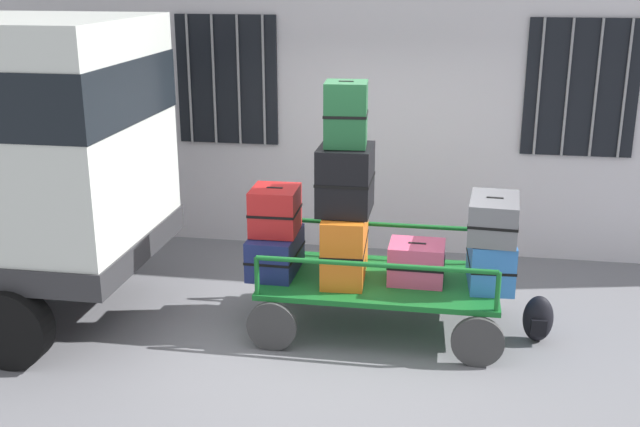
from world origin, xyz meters
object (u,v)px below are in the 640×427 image
object	(u,v)px
backpack	(538,319)
luggage_cart	(380,288)
suitcase_midleft_top	(346,114)
suitcase_center_bottom	(416,262)
suitcase_left_bottom	(275,252)
suitcase_midleft_middle	(345,179)
suitcase_midright_middle	(494,218)
suitcase_midright_bottom	(491,261)
suitcase_left_middle	(275,210)
suitcase_midleft_bottom	(345,244)

from	to	relation	value
backpack	luggage_cart	bearing A→B (deg)	178.32
suitcase_midleft_top	suitcase_center_bottom	distance (m)	1.50
suitcase_left_bottom	suitcase_midleft_middle	distance (m)	1.00
suitcase_midleft_top	backpack	bearing A→B (deg)	-0.61
suitcase_center_bottom	suitcase_midleft_middle	bearing A→B (deg)	-179.46
suitcase_center_bottom	suitcase_midright_middle	bearing A→B (deg)	2.02
suitcase_center_bottom	suitcase_midright_bottom	xyz separation A→B (m)	(0.66, 0.04, 0.04)
luggage_cart	suitcase_midleft_top	world-z (taller)	suitcase_midleft_top
suitcase_left_bottom	suitcase_center_bottom	xyz separation A→B (m)	(1.33, -0.02, -0.01)
suitcase_midleft_middle	suitcase_midright_bottom	world-z (taller)	suitcase_midleft_middle
suitcase_left_bottom	suitcase_left_middle	world-z (taller)	suitcase_left_middle
suitcase_left_middle	luggage_cart	bearing A→B (deg)	-1.56
suitcase_left_middle	suitcase_midright_bottom	distance (m)	2.02
luggage_cart	suitcase_center_bottom	size ratio (longest dim) A/B	4.34
suitcase_midleft_top	suitcase_midleft_bottom	bearing A→B (deg)	90.00
backpack	suitcase_center_bottom	bearing A→B (deg)	178.23
luggage_cart	suitcase_center_bottom	world-z (taller)	suitcase_center_bottom
suitcase_midright_middle	suitcase_left_bottom	bearing A→B (deg)	-179.81
suitcase_midleft_middle	suitcase_midright_middle	xyz separation A→B (m)	(1.33, 0.03, -0.30)
suitcase_left_bottom	backpack	bearing A→B (deg)	-1.20
suitcase_left_bottom	suitcase_midleft_top	bearing A→B (deg)	-2.81
suitcase_left_bottom	suitcase_midright_bottom	bearing A→B (deg)	0.53
suitcase_left_middle	suitcase_midleft_middle	bearing A→B (deg)	-3.57
suitcase_midleft_top	backpack	xyz separation A→B (m)	(1.78, -0.02, -1.81)
luggage_cart	suitcase_center_bottom	bearing A→B (deg)	-1.38
suitcase_midleft_bottom	suitcase_center_bottom	size ratio (longest dim) A/B	1.67
suitcase_left_middle	suitcase_midleft_bottom	size ratio (longest dim) A/B	0.56
suitcase_midleft_bottom	backpack	xyz separation A→B (m)	(1.78, -0.05, -0.60)
luggage_cart	suitcase_left_bottom	xyz separation A→B (m)	(-0.99, 0.01, 0.28)
luggage_cart	backpack	xyz separation A→B (m)	(1.45, -0.04, -0.19)
luggage_cart	suitcase_midright_middle	distance (m)	1.23
suitcase_left_bottom	suitcase_left_middle	distance (m)	0.41
suitcase_left_bottom	backpack	world-z (taller)	suitcase_left_bottom
suitcase_midleft_bottom	suitcase_left_bottom	bearing A→B (deg)	-179.96
suitcase_midleft_bottom	suitcase_midright_middle	size ratio (longest dim) A/B	1.25
luggage_cart	suitcase_midleft_bottom	bearing A→B (deg)	178.37
suitcase_left_bottom	suitcase_midleft_middle	xyz separation A→B (m)	(0.66, -0.02, 0.75)
suitcase_left_middle	suitcase_left_bottom	bearing A→B (deg)	-90.00
luggage_cart	suitcase_center_bottom	distance (m)	0.43
suitcase_midright_bottom	luggage_cart	bearing A→B (deg)	-178.43
suitcase_center_bottom	backpack	xyz separation A→B (m)	(1.11, -0.03, -0.47)
suitcase_midright_bottom	suitcase_left_bottom	bearing A→B (deg)	-179.47
suitcase_left_middle	suitcase_midleft_top	world-z (taller)	suitcase_midleft_top
suitcase_midright_middle	backpack	world-z (taller)	suitcase_midright_middle
suitcase_midleft_bottom	suitcase_midleft_middle	bearing A→B (deg)	-90.00
suitcase_midleft_middle	suitcase_left_bottom	bearing A→B (deg)	178.00
suitcase_left_middle	suitcase_midleft_middle	size ratio (longest dim) A/B	0.80
suitcase_left_middle	suitcase_midleft_bottom	bearing A→B (deg)	-1.53
suitcase_midleft_middle	suitcase_midright_middle	bearing A→B (deg)	1.28
suitcase_midleft_top	suitcase_midleft_middle	bearing A→B (deg)	90.00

